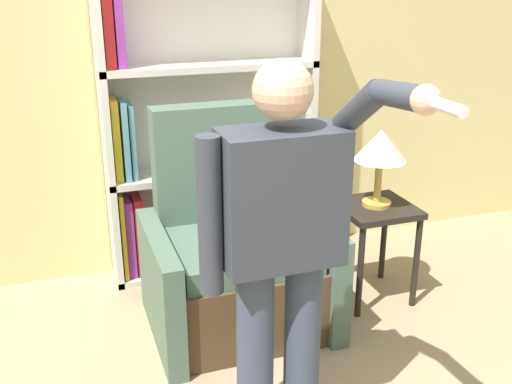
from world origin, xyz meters
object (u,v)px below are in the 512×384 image
bookcase (194,126)px  side_table (375,223)px  table_lamp (381,149)px  armchair (235,259)px  person_standing (281,239)px

bookcase → side_table: bearing=-39.1°
bookcase → table_lamp: size_ratio=4.44×
armchair → table_lamp: 1.01m
armchair → side_table: (0.85, -0.03, 0.11)m
person_standing → side_table: size_ratio=2.67×
armchair → person_standing: (-0.09, -0.92, 0.54)m
armchair → side_table: armchair is taller
armchair → person_standing: size_ratio=0.75×
person_standing → side_table: (0.94, 0.89, -0.43)m
bookcase → side_table: bookcase is taller
armchair → table_lamp: bearing=-1.9°
bookcase → side_table: 1.24m
bookcase → table_lamp: bearing=-39.1°
person_standing → table_lamp: (0.94, 0.89, 0.02)m
armchair → person_standing: 1.07m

